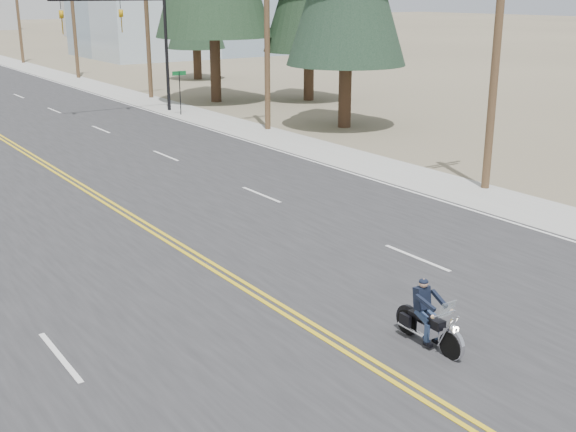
{
  "coord_description": "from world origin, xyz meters",
  "views": [
    {
      "loc": [
        -8.68,
        -9.41,
        7.08
      ],
      "look_at": [
        1.41,
        5.11,
        1.6
      ],
      "focal_mm": 45.0,
      "sensor_mm": 36.0,
      "label": 1
    }
  ],
  "objects": [
    {
      "name": "motorcyclist",
      "position": [
        1.51,
        0.11,
        0.71
      ],
      "size": [
        0.86,
        1.86,
        1.43
      ],
      "primitive_type": null,
      "rotation": [
        0.0,
        0.0,
        3.1
      ],
      "color": "black",
      "rests_on": "ground"
    },
    {
      "name": "sidewalk_right",
      "position": [
        11.5,
        70.0,
        0.01
      ],
      "size": [
        3.0,
        200.0,
        0.01
      ],
      "primitive_type": "cube",
      "color": "#A5A5A0",
      "rests_on": "ground"
    },
    {
      "name": "ground_plane",
      "position": [
        0.0,
        0.0,
        0.0
      ],
      "size": [
        400.0,
        400.0,
        0.0
      ],
      "primitive_type": "plane",
      "color": "#776D56",
      "rests_on": "ground"
    },
    {
      "name": "utility_pole_e",
      "position": [
        12.5,
        70.0,
        5.73
      ],
      "size": [
        2.2,
        0.3,
        11.0
      ],
      "color": "brown",
      "rests_on": "ground"
    },
    {
      "name": "utility_pole_b",
      "position": [
        12.5,
        23.0,
        5.98
      ],
      "size": [
        2.2,
        0.3,
        11.5
      ],
      "color": "brown",
      "rests_on": "ground"
    },
    {
      "name": "utility_pole_d",
      "position": [
        12.5,
        53.0,
        5.98
      ],
      "size": [
        2.2,
        0.3,
        11.5
      ],
      "color": "brown",
      "rests_on": "ground"
    },
    {
      "name": "utility_pole_c",
      "position": [
        12.5,
        38.0,
        5.73
      ],
      "size": [
        2.2,
        0.3,
        11.0
      ],
      "color": "brown",
      "rests_on": "ground"
    },
    {
      "name": "utility_pole_a",
      "position": [
        12.5,
        8.0,
        5.73
      ],
      "size": [
        2.2,
        0.3,
        11.0
      ],
      "color": "brown",
      "rests_on": "ground"
    },
    {
      "name": "traffic_mast_right",
      "position": [
        8.98,
        32.0,
        4.94
      ],
      "size": [
        7.1,
        0.26,
        7.0
      ],
      "color": "black",
      "rests_on": "ground"
    },
    {
      "name": "street_sign",
      "position": [
        10.8,
        30.0,
        1.8
      ],
      "size": [
        0.9,
        0.06,
        2.62
      ],
      "color": "black",
      "rests_on": "ground"
    }
  ]
}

